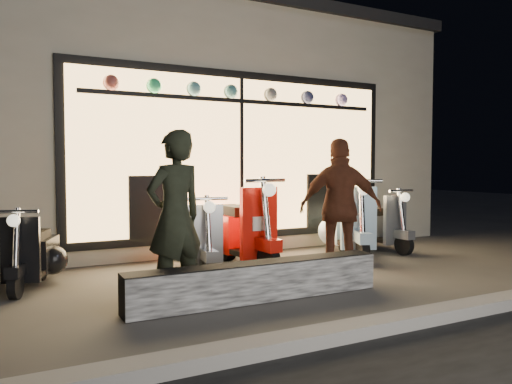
% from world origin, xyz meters
% --- Properties ---
extents(ground, '(40.00, 40.00, 0.00)m').
position_xyz_m(ground, '(0.00, 0.00, 0.00)').
color(ground, '#383533').
rests_on(ground, ground).
extents(kerb, '(40.00, 0.25, 0.12)m').
position_xyz_m(kerb, '(0.00, -2.00, 0.06)').
color(kerb, slate).
rests_on(kerb, ground).
extents(shop_building, '(10.20, 6.23, 4.20)m').
position_xyz_m(shop_building, '(0.00, 4.98, 2.10)').
color(shop_building, beige).
rests_on(shop_building, ground).
extents(graffiti_barrier, '(2.78, 0.28, 0.40)m').
position_xyz_m(graffiti_barrier, '(-0.25, -0.65, 0.20)').
color(graffiti_barrier, black).
rests_on(graffiti_barrier, ground).
extents(scooter_silver, '(0.55, 1.37, 0.97)m').
position_xyz_m(scooter_silver, '(-0.30, 1.03, 0.39)').
color(scooter_silver, black).
rests_on(scooter_silver, ground).
extents(scooter_red, '(0.59, 1.65, 1.18)m').
position_xyz_m(scooter_red, '(0.37, 1.20, 0.47)').
color(scooter_red, black).
rests_on(scooter_red, ground).
extents(scooter_black, '(0.67, 1.24, 0.89)m').
position_xyz_m(scooter_black, '(-2.26, 1.16, 0.36)').
color(scooter_black, black).
rests_on(scooter_black, ground).
extents(scooter_blue, '(0.94, 1.57, 1.15)m').
position_xyz_m(scooter_blue, '(2.28, 1.11, 0.46)').
color(scooter_blue, black).
rests_on(scooter_blue, ground).
extents(scooter_grey, '(0.47, 1.36, 0.98)m').
position_xyz_m(scooter_grey, '(2.95, 1.33, 0.39)').
color(scooter_grey, black).
rests_on(scooter_grey, ground).
extents(man, '(0.73, 0.58, 1.75)m').
position_xyz_m(man, '(-1.02, -0.32, 0.88)').
color(man, black).
rests_on(man, ground).
extents(woman, '(1.10, 0.85, 1.73)m').
position_xyz_m(woman, '(1.18, -0.14, 0.87)').
color(woman, brown).
rests_on(woman, ground).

